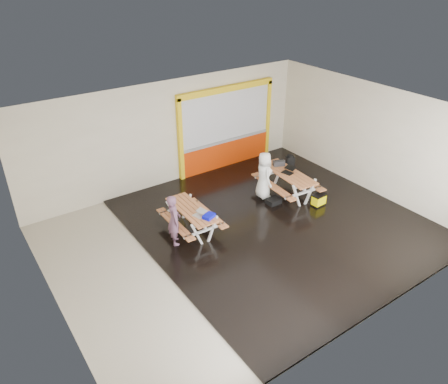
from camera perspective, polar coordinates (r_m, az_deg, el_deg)
room at (r=11.08m, az=2.66°, el=1.52°), size 10.02×8.02×3.52m
deck at (r=12.65m, az=7.01°, el=-3.91°), size 7.50×7.98×0.05m
kiosk at (r=15.29m, az=0.30°, el=8.34°), size 3.88×0.16×3.00m
picnic_table_left at (r=11.89m, az=-4.37°, el=-2.99°), size 1.31×1.89×0.75m
picnic_table_right at (r=13.77m, az=8.50°, el=1.85°), size 1.56×2.18×0.83m
person_left at (r=11.31m, az=-6.67°, el=-3.70°), size 0.50×0.61×1.44m
person_right at (r=13.35m, az=5.33°, el=2.25°), size 0.66×0.84×1.50m
laptop_left at (r=11.48m, az=-3.27°, el=-2.94°), size 0.37×0.35×0.14m
laptop_right at (r=13.68m, az=8.58°, el=2.80°), size 0.45×0.42×0.16m
blue_pouch at (r=11.38m, az=-2.02°, el=-3.23°), size 0.38×0.32×0.09m
toolbox at (r=14.07m, az=7.32°, el=3.83°), size 0.41×0.31×0.22m
backpack at (r=14.59m, az=8.75°, el=3.98°), size 0.34×0.28×0.50m
dark_case at (r=13.44m, az=6.62°, el=-1.21°), size 0.43×0.33×0.16m
fluke_bag at (r=13.53m, az=12.50°, el=-1.05°), size 0.45×0.30×0.37m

